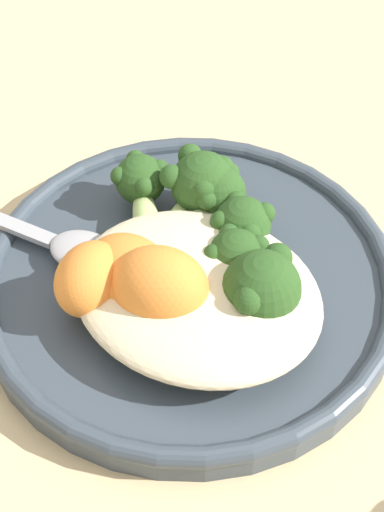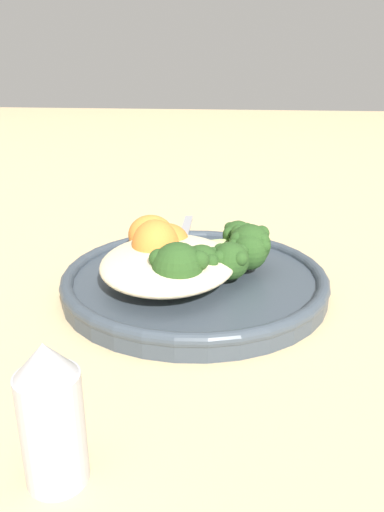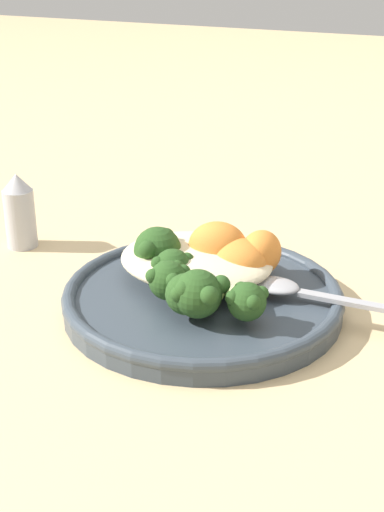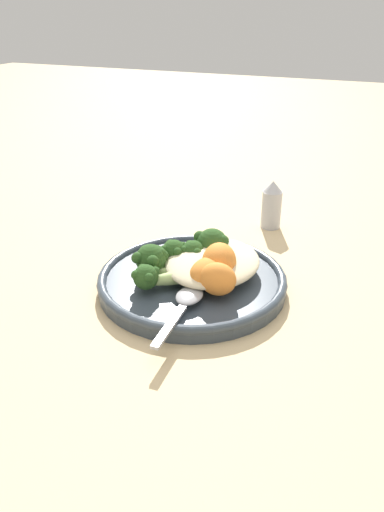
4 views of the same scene
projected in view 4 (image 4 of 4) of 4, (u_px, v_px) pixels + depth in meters
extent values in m
plane|color=#D6B784|center=(192.00, 297.00, 0.63)|extent=(4.00, 4.00, 0.00)
cylinder|color=#38424C|center=(192.00, 283.00, 0.64)|extent=(0.24, 0.24, 0.02)
torus|color=#38424C|center=(192.00, 277.00, 0.64)|extent=(0.24, 0.24, 0.01)
ellipsoid|color=beige|center=(213.00, 262.00, 0.64)|extent=(0.14, 0.12, 0.03)
ellipsoid|color=#ADC675|center=(205.00, 266.00, 0.63)|extent=(0.09, 0.03, 0.02)
sphere|color=#284C1E|center=(211.00, 244.00, 0.66)|extent=(0.04, 0.04, 0.04)
sphere|color=#284C1E|center=(223.00, 241.00, 0.65)|extent=(0.02, 0.02, 0.02)
sphere|color=#284C1E|center=(200.00, 237.00, 0.67)|extent=(0.02, 0.02, 0.02)
ellipsoid|color=#ADC675|center=(199.00, 270.00, 0.63)|extent=(0.06, 0.05, 0.01)
sphere|color=#284C1E|center=(193.00, 253.00, 0.65)|extent=(0.03, 0.03, 0.03)
sphere|color=#284C1E|center=(197.00, 253.00, 0.64)|extent=(0.01, 0.01, 0.01)
sphere|color=#284C1E|center=(202.00, 247.00, 0.65)|extent=(0.01, 0.01, 0.01)
sphere|color=#284C1E|center=(190.00, 245.00, 0.66)|extent=(0.01, 0.01, 0.01)
sphere|color=#284C1E|center=(184.00, 250.00, 0.64)|extent=(0.01, 0.01, 0.01)
ellipsoid|color=#ADC675|center=(193.00, 269.00, 0.63)|extent=(0.05, 0.08, 0.02)
sphere|color=#284C1E|center=(174.00, 252.00, 0.65)|extent=(0.03, 0.03, 0.03)
sphere|color=#284C1E|center=(177.00, 252.00, 0.64)|extent=(0.01, 0.01, 0.01)
sphere|color=#284C1E|center=(183.00, 246.00, 0.65)|extent=(0.01, 0.01, 0.01)
sphere|color=#284C1E|center=(170.00, 244.00, 0.66)|extent=(0.01, 0.01, 0.01)
sphere|color=#284C1E|center=(164.00, 250.00, 0.65)|extent=(0.01, 0.01, 0.01)
ellipsoid|color=#ADC675|center=(179.00, 269.00, 0.63)|extent=(0.02, 0.07, 0.02)
sphere|color=#284C1E|center=(155.00, 258.00, 0.64)|extent=(0.03, 0.03, 0.03)
sphere|color=#284C1E|center=(164.00, 255.00, 0.63)|extent=(0.01, 0.01, 0.01)
sphere|color=#284C1E|center=(145.00, 252.00, 0.64)|extent=(0.01, 0.01, 0.01)
ellipsoid|color=#ADC675|center=(186.00, 273.00, 0.62)|extent=(0.03, 0.10, 0.01)
sphere|color=#284C1E|center=(149.00, 261.00, 0.62)|extent=(0.04, 0.04, 0.04)
sphere|color=#284C1E|center=(153.00, 261.00, 0.61)|extent=(0.01, 0.01, 0.01)
sphere|color=#284C1E|center=(160.00, 254.00, 0.63)|extent=(0.01, 0.01, 0.01)
sphere|color=#284C1E|center=(145.00, 251.00, 0.63)|extent=(0.01, 0.01, 0.01)
sphere|color=#284C1E|center=(137.00, 258.00, 0.62)|extent=(0.01, 0.01, 0.01)
ellipsoid|color=#ADC675|center=(180.00, 277.00, 0.61)|extent=(0.07, 0.08, 0.02)
sphere|color=#284C1E|center=(146.00, 277.00, 0.60)|extent=(0.03, 0.03, 0.03)
sphere|color=#284C1E|center=(149.00, 278.00, 0.58)|extent=(0.01, 0.01, 0.01)
sphere|color=#284C1E|center=(155.00, 271.00, 0.60)|extent=(0.01, 0.01, 0.01)
sphere|color=#284C1E|center=(143.00, 269.00, 0.60)|extent=(0.01, 0.01, 0.01)
sphere|color=#284C1E|center=(136.00, 275.00, 0.59)|extent=(0.01, 0.01, 0.01)
ellipsoid|color=orange|center=(209.00, 273.00, 0.60)|extent=(0.07, 0.06, 0.04)
ellipsoid|color=orange|center=(218.00, 279.00, 0.58)|extent=(0.04, 0.05, 0.04)
ellipsoid|color=orange|center=(219.00, 262.00, 0.61)|extent=(0.06, 0.05, 0.05)
cube|color=#A3A3A8|center=(169.00, 326.00, 0.53)|extent=(0.08, 0.01, 0.00)
ellipsoid|color=#A3A3A8|center=(189.00, 296.00, 0.58)|extent=(0.04, 0.03, 0.01)
cylinder|color=#B2B2B7|center=(271.00, 210.00, 0.81)|extent=(0.03, 0.03, 0.06)
cone|color=#B2B2B7|center=(273.00, 186.00, 0.79)|extent=(0.03, 0.03, 0.02)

